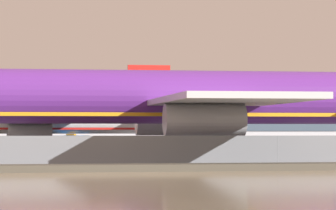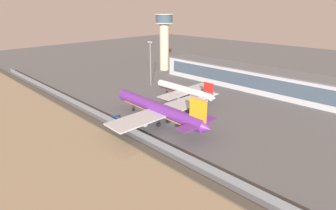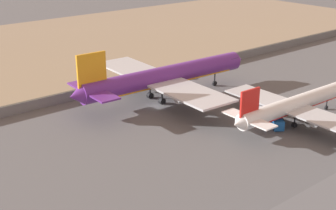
{
  "view_description": "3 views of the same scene",
  "coord_description": "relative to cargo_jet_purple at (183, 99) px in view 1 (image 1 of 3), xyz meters",
  "views": [
    {
      "loc": [
        -22.8,
        -88.48,
        2.81
      ],
      "look_at": [
        -5.51,
        -0.07,
        5.21
      ],
      "focal_mm": 105.0,
      "sensor_mm": 36.0,
      "label": 1
    },
    {
      "loc": [
        63.25,
        -67.38,
        42.91
      ],
      "look_at": [
        -6.91,
        4.52,
        4.83
      ],
      "focal_mm": 28.0,
      "sensor_mm": 36.0,
      "label": 2
    },
    {
      "loc": [
        63.43,
        82.01,
        39.85
      ],
      "look_at": [
        0.85,
        5.48,
        2.14
      ],
      "focal_mm": 50.0,
      "sensor_mm": 36.0,
      "label": 3
    }
  ],
  "objects": [
    {
      "name": "ground_plane",
      "position": [
        4.68,
        2.86,
        -5.65
      ],
      "size": [
        500.0,
        500.0,
        0.0
      ],
      "primitive_type": "plane",
      "color": "#565659"
    },
    {
      "name": "shoreline_seawall",
      "position": [
        4.68,
        -17.64,
        -5.4
      ],
      "size": [
        320.0,
        3.0,
        0.5
      ],
      "color": "#474238",
      "rests_on": "ground"
    },
    {
      "name": "perimeter_fence",
      "position": [
        4.68,
        -13.14,
        -4.41
      ],
      "size": [
        280.0,
        0.1,
        2.47
      ],
      "color": "slate",
      "rests_on": "ground"
    },
    {
      "name": "cargo_jet_purple",
      "position": [
        0.0,
        0.0,
        0.0
      ],
      "size": [
        51.89,
        44.55,
        14.79
      ],
      "color": "#602889",
      "rests_on": "ground"
    },
    {
      "name": "passenger_jet_white_red",
      "position": [
        -12.3,
        29.42,
        -1.55
      ],
      "size": [
        38.11,
        32.66,
        10.74
      ],
      "color": "white",
      "rests_on": "ground"
    },
    {
      "name": "baggage_tug",
      "position": [
        -14.34,
        -10.14,
        -4.84
      ],
      "size": [
        3.22,
        1.64,
        1.8
      ],
      "color": "#19519E",
      "rests_on": "ground"
    },
    {
      "name": "ops_van",
      "position": [
        -7.33,
        28.75,
        -4.37
      ],
      "size": [
        4.68,
        5.47,
        2.48
      ],
      "color": "#19519E",
      "rests_on": "ground"
    },
    {
      "name": "terminal_building",
      "position": [
        0.21,
        67.2,
        0.29
      ],
      "size": [
        103.97,
        16.52,
        11.85
      ],
      "color": "#B2B2B7",
      "rests_on": "ground"
    }
  ]
}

